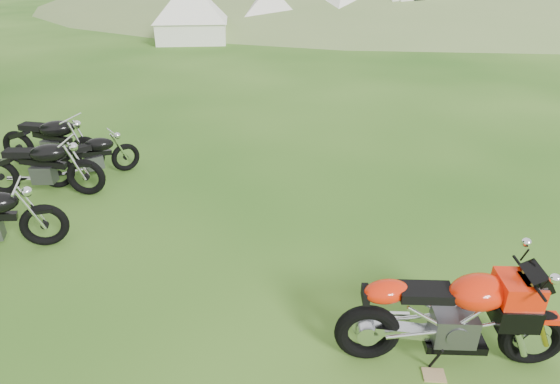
{
  "coord_description": "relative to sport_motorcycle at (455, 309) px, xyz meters",
  "views": [
    {
      "loc": [
        -1.45,
        -5.07,
        3.7
      ],
      "look_at": [
        -0.22,
        0.4,
        0.88
      ],
      "focal_mm": 30.0,
      "sensor_mm": 36.0,
      "label": 1
    }
  ],
  "objects": [
    {
      "name": "tent_right",
      "position": [
        6.69,
        22.42,
        0.55
      ],
      "size": [
        3.56,
        3.56,
        2.4
      ],
      "primitive_type": null,
      "rotation": [
        0.0,
        0.0,
        0.35
      ],
      "color": "white",
      "rests_on": "ground"
    },
    {
      "name": "plywood_board",
      "position": [
        -0.21,
        -0.18,
        -0.64
      ],
      "size": [
        0.26,
        0.23,
        0.02
      ],
      "primitive_type": "cube",
      "rotation": [
        0.0,
        0.0,
        -0.3
      ],
      "color": "tan",
      "rests_on": "ground"
    },
    {
      "name": "ground",
      "position": [
        -0.98,
        2.0,
        -0.65
      ],
      "size": [
        120.0,
        120.0,
        0.0
      ],
      "primitive_type": "plane",
      "color": "#1B4F11",
      "rests_on": "ground"
    },
    {
      "name": "tent_mid",
      "position": [
        3.02,
        23.43,
        0.58
      ],
      "size": [
        3.26,
        3.26,
        2.46
      ],
      "primitive_type": null,
      "rotation": [
        0.0,
        0.0,
        -0.16
      ],
      "color": "white",
      "rests_on": "ground"
    },
    {
      "name": "vintage_moto_d",
      "position": [
        -4.79,
        4.9,
        -0.11
      ],
      "size": [
        2.11,
        0.92,
        1.08
      ],
      "primitive_type": null,
      "rotation": [
        0.0,
        0.0,
        -0.23
      ],
      "color": "black",
      "rests_on": "ground"
    },
    {
      "name": "vintage_moto_c",
      "position": [
        -4.87,
        6.16,
        -0.1
      ],
      "size": [
        2.13,
        1.33,
        1.11
      ],
      "primitive_type": null,
      "rotation": [
        0.0,
        0.0,
        -0.43
      ],
      "color": "black",
      "rests_on": "ground"
    },
    {
      "name": "sport_motorcycle",
      "position": [
        0.0,
        0.0,
        0.0
      ],
      "size": [
        2.24,
        1.09,
        1.31
      ],
      "primitive_type": null,
      "rotation": [
        0.0,
        0.0,
        -0.26
      ],
      "color": "red",
      "rests_on": "ground"
    },
    {
      "name": "caravan",
      "position": [
        11.39,
        21.8,
        0.45
      ],
      "size": [
        4.87,
        2.49,
        2.21
      ],
      "primitive_type": null,
      "rotation": [
        0.0,
        0.0,
        -0.08
      ],
      "color": "white",
      "rests_on": "ground"
    },
    {
      "name": "tent_left",
      "position": [
        -1.34,
        21.14,
        0.73
      ],
      "size": [
        3.58,
        3.58,
        2.76
      ],
      "primitive_type": null,
      "rotation": [
        0.0,
        0.0,
        -0.13
      ],
      "color": "white",
      "rests_on": "ground"
    },
    {
      "name": "vintage_moto_b",
      "position": [
        -4.04,
        5.41,
        -0.21
      ],
      "size": [
        1.7,
        1.06,
        0.89
      ],
      "primitive_type": null,
      "rotation": [
        0.0,
        0.0,
        0.43
      ],
      "color": "black",
      "rests_on": "ground"
    }
  ]
}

